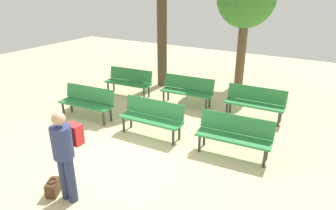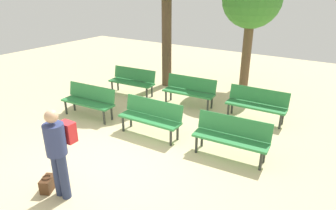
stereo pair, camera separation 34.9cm
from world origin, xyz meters
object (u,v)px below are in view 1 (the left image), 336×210
bench_r1_c2 (255,101)px  handbag (53,187)px  visitor_with_backpack (65,151)px  bench_r1_c0 (129,80)px  bench_r0_c1 (152,116)px  bench_r0_c2 (234,134)px  bench_r1_c1 (187,89)px  tree_0 (246,0)px  bench_r0_c0 (87,101)px

bench_r1_c2 → handbag: bearing=-115.8°
bench_r1_c2 → visitor_with_backpack: bearing=-112.6°
bench_r1_c0 → visitor_with_backpack: 5.27m
bench_r0_c1 → bench_r0_c2: bearing=1.3°
bench_r1_c0 → bench_r1_c2: size_ratio=1.01×
bench_r0_c1 → bench_r0_c2: same height
visitor_with_backpack → bench_r1_c1: bearing=-87.9°
bench_r1_c0 → bench_r1_c1: (2.10, 0.17, 0.00)m
bench_r1_c2 → bench_r1_c1: bearing=179.0°
bench_r0_c2 → tree_0: bearing=102.1°
tree_0 → bench_r0_c0: bearing=-119.6°
bench_r0_c0 → bench_r0_c1: 2.10m
bench_r0_c0 → tree_0: bearing=56.4°
bench_r0_c1 → handbag: bearing=-98.1°
bench_r0_c1 → bench_r1_c0: size_ratio=0.99×
bench_r1_c1 → handbag: bench_r1_c1 is taller
bench_r0_c1 → bench_r0_c2: (2.03, 0.11, 0.00)m
bench_r0_c2 → bench_r1_c1: (-2.17, 2.09, 0.00)m
bench_r1_c2 → visitor_with_backpack: 5.29m
handbag → bench_r1_c2: bearing=66.1°
bench_r0_c2 → bench_r1_c1: bearing=131.9°
bench_r0_c2 → bench_r1_c0: size_ratio=1.00×
bench_r1_c2 → visitor_with_backpack: size_ratio=0.98×
tree_0 → handbag: tree_0 is taller
bench_r1_c2 → handbag: (-2.22, -5.02, -0.37)m
bench_r0_c2 → bench_r1_c2: bearing=89.0°
bench_r1_c2 → tree_0: 3.82m
visitor_with_backpack → handbag: 0.88m
bench_r1_c1 → handbag: size_ratio=4.43×
bench_r0_c1 → bench_r0_c2: size_ratio=0.99×
bench_r1_c1 → tree_0: bearing=69.4°
bench_r1_c1 → visitor_with_backpack: 4.92m
bench_r0_c2 → bench_r1_c1: same height
bench_r0_c0 → bench_r1_c2: 4.62m
bench_r0_c0 → bench_r0_c2: (4.13, 0.15, 0.00)m
bench_r1_c1 → bench_r0_c0: bearing=-134.7°
bench_r1_c0 → handbag: bearing=-72.7°
bench_r0_c2 → bench_r1_c2: (-0.11, 2.13, 0.00)m
bench_r0_c0 → bench_r0_c1: bearing=-3.0°
bench_r0_c0 → tree_0: size_ratio=0.40×
bench_r1_c1 → tree_0: tree_0 is taller
handbag → bench_r0_c0: bearing=123.2°
bench_r0_c2 → handbag: size_ratio=4.44×
bench_r1_c0 → bench_r1_c2: 4.16m
bench_r0_c0 → visitor_with_backpack: size_ratio=0.99×
bench_r0_c1 → bench_r1_c1: same height
bench_r1_c1 → handbag: bearing=-95.5°
bench_r0_c0 → bench_r1_c0: bearing=89.7°
handbag → bench_r1_c1: bearing=88.1°
bench_r0_c0 → bench_r1_c1: 2.98m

